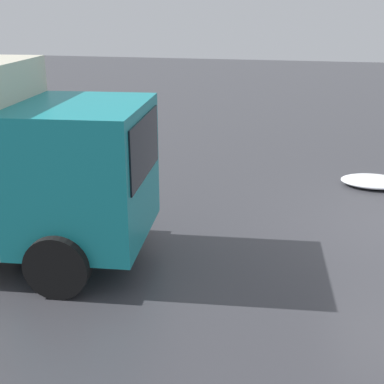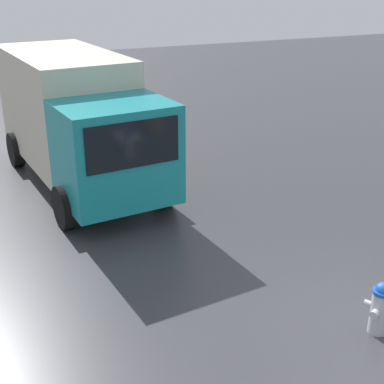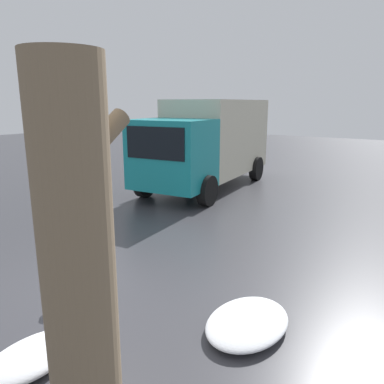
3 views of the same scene
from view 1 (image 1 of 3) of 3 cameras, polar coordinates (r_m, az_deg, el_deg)
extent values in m
cube|color=teal|center=(8.09, -11.38, 2.18)|extent=(2.02, 2.37, 2.01)
cube|color=black|center=(7.74, -5.06, 4.82)|extent=(0.20, 1.85, 0.88)
cylinder|color=black|center=(9.43, -9.46, -1.65)|extent=(0.92, 0.36, 0.90)
cylinder|color=black|center=(7.52, -14.12, -7.66)|extent=(0.92, 0.36, 0.90)
cylinder|color=#23232D|center=(8.80, -17.95, -4.18)|extent=(0.26, 0.26, 0.83)
cylinder|color=#234C8C|center=(8.54, -18.47, 0.53)|extent=(0.38, 0.38, 0.69)
sphere|color=tan|center=(8.41, -18.80, 3.50)|extent=(0.23, 0.23, 0.23)
ellipsoid|color=white|center=(12.46, 18.81, 1.08)|extent=(1.41, 0.99, 0.20)
camera|label=2|loc=(8.05, 73.49, 13.52)|focal=50.00mm
camera|label=3|loc=(14.78, 35.55, 12.56)|focal=35.00mm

